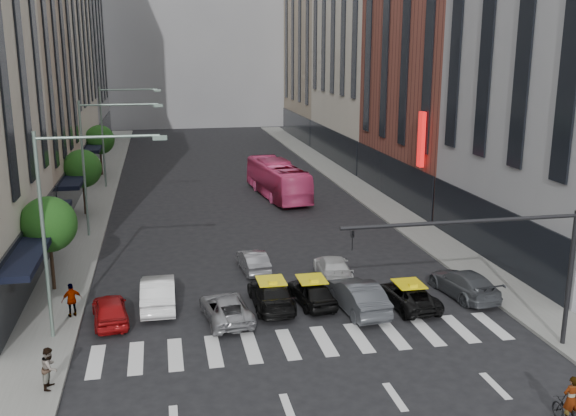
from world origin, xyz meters
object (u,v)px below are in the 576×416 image
streetlamp_far (113,123)px  bus (278,180)px  car_white_front (158,292)px  pedestrian_far (72,300)px  pedestrian_near (50,368)px  streetlamp_near (65,208)px  taxi_left (271,294)px  car_red (110,310)px  streetlamp_mid (98,150)px  taxi_center (312,292)px  motorcycle (569,415)px

streetlamp_far → bus: (13.76, -6.65, -4.37)m
car_white_front → pedestrian_far: (-3.96, -0.72, 0.20)m
pedestrian_near → car_white_front: bearing=-19.9°
streetlamp_near → taxi_left: (9.05, 1.70, -5.23)m
streetlamp_far → car_red: (1.40, -30.66, -5.25)m
streetlamp_near → taxi_left: streetlamp_near is taller
streetlamp_mid → car_red: size_ratio=2.35×
car_red → pedestrian_near: pedestrian_near is taller
pedestrian_far → bus: bearing=-143.7°
taxi_left → taxi_center: size_ratio=1.21×
bus → car_red: bearing=56.0°
taxi_left → streetlamp_near: bearing=10.3°
bus → pedestrian_near: 33.08m
streetlamp_far → taxi_center: (11.07, -30.38, -5.25)m
streetlamp_far → pedestrian_far: 30.31m
taxi_center → streetlamp_mid: bearing=-60.2°
streetlamp_near → motorcycle: size_ratio=4.98×
car_red → car_white_front: (2.20, 1.47, 0.11)m
bus → pedestrian_far: bus is taller
streetlamp_near → taxi_left: size_ratio=1.93×
taxi_left → motorcycle: size_ratio=2.57×
car_white_front → motorcycle: 18.93m
bus → streetlamp_far: bearing=-32.5°
streetlamp_far → bus: 15.89m
pedestrian_near → motorcycle: bearing=-100.5°
taxi_center → car_white_front: bearing=-16.9°
streetlamp_far → pedestrian_far: streetlamp_far is taller
taxi_center → motorcycle: size_ratio=2.13×
car_red → pedestrian_near: bearing=66.1°
taxi_center → bus: size_ratio=0.35×
streetlamp_mid → taxi_left: bearing=-57.7°
streetlamp_far → car_white_front: (3.60, -29.18, -5.14)m
pedestrian_near → pedestrian_far: 6.66m
car_white_front → bus: (10.16, 22.54, 0.77)m
streetlamp_near → car_white_front: size_ratio=1.94×
car_white_front → motorcycle: car_white_front is taller
bus → pedestrian_far: 27.21m
streetlamp_near → motorcycle: 20.75m
car_red → car_white_front: 2.65m
bus → pedestrian_near: size_ratio=6.89×
motorcycle → pedestrian_near: size_ratio=1.13×
streetlamp_near → car_white_front: bearing=38.0°
bus → pedestrian_far: bearing=52.0°
pedestrian_far → streetlamp_near: bearing=77.2°
streetlamp_far → pedestrian_near: 36.90m
bus → motorcycle: bearing=88.5°
streetlamp_far → car_red: size_ratio=2.35×
streetlamp_mid → pedestrian_near: size_ratio=5.62×
car_red → pedestrian_far: 1.94m
streetlamp_far → bus: streetlamp_far is taller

